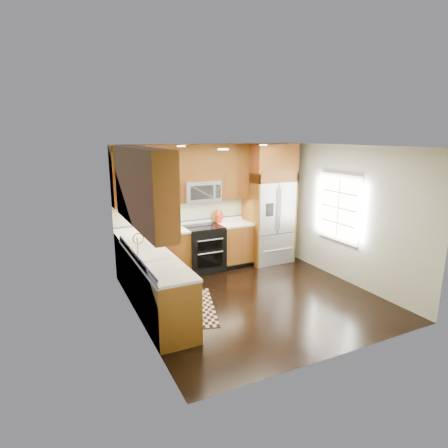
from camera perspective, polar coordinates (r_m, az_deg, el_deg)
name	(u,v)px	position (r m, az deg, el deg)	size (l,w,h in m)	color
ground	(255,298)	(6.69, 4.69, -11.12)	(4.00, 4.00, 0.00)	black
wall_back	(208,206)	(8.01, -2.43, 2.79)	(4.00, 0.02, 2.60)	#B4BCA9
wall_left	(137,240)	(5.54, -13.17, -2.36)	(0.02, 4.00, 2.60)	#B4BCA9
wall_right	(347,215)	(7.47, 18.21, 1.36)	(0.02, 4.00, 2.60)	#B4BCA9
window	(339,208)	(7.58, 17.10, 2.37)	(0.04, 1.10, 1.30)	white
base_cabinets	(170,268)	(6.81, -8.18, -6.66)	(2.85, 3.00, 0.90)	brown
countertop	(175,240)	(6.82, -7.48, -2.48)	(2.86, 3.01, 0.04)	white
upper_cabinets	(168,179)	(6.65, -8.48, 6.81)	(2.85, 3.00, 1.15)	brown
range	(204,249)	(7.81, -3.08, -3.76)	(0.76, 0.67, 0.95)	black
microwave	(201,191)	(7.67, -3.57, 5.04)	(0.76, 0.40, 0.42)	#B2B2B7
refrigerator	(269,204)	(8.29, 6.87, 3.10)	(0.98, 0.75, 2.60)	#B2B2B7
sink_faucet	(151,253)	(5.90, -11.00, -4.40)	(0.54, 0.44, 0.37)	#B2B2B7
rug	(188,308)	(6.32, -5.57, -12.59)	(0.86, 1.43, 0.01)	black
knife_block	(159,223)	(7.54, -9.81, 0.12)	(0.12, 0.16, 0.31)	tan
utensil_crock	(219,217)	(8.01, -0.77, 1.04)	(0.15, 0.15, 0.34)	#A52014
cutting_board	(217,221)	(8.10, -1.01, 0.39)	(0.27, 0.27, 0.02)	brown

